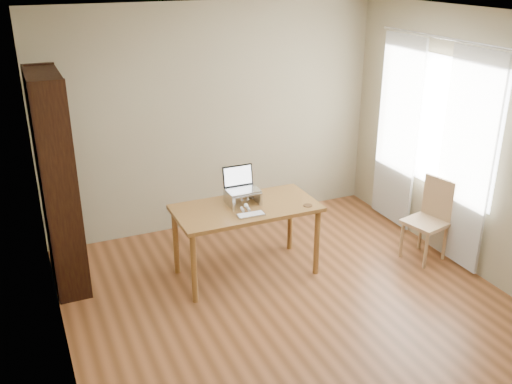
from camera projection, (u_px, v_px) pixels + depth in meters
name	position (u px, v px, depth m)	size (l,w,h in m)	color
room	(311.00, 183.00, 4.69)	(4.04, 4.54, 2.64)	#593217
bookshelf	(58.00, 182.00, 5.39)	(0.30, 0.90, 2.10)	black
curtains	(429.00, 144.00, 6.11)	(0.03, 1.90, 2.25)	silver
desk	(246.00, 215.00, 5.65)	(1.42, 0.71, 0.75)	brown
laptop_stand	(243.00, 196.00, 5.65)	(0.32, 0.25, 0.13)	silver
laptop	(241.00, 184.00, 5.66)	(0.32, 0.26, 0.22)	silver
keyboard	(251.00, 215.00, 5.41)	(0.27, 0.13, 0.02)	silver
coaster	(308.00, 205.00, 5.63)	(0.09, 0.09, 0.01)	#52361C
cat	(240.00, 197.00, 5.68)	(0.23, 0.47, 0.14)	#403932
chair	(431.00, 217.00, 6.03)	(0.47, 0.47, 0.88)	#A07457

